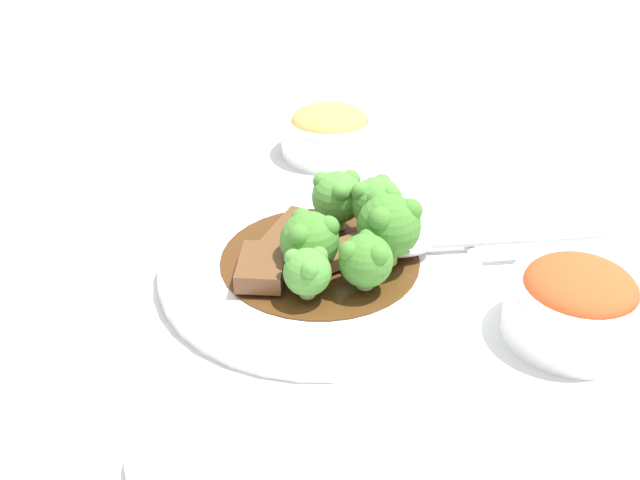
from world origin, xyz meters
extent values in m
plane|color=silver|center=(0.00, 0.00, 0.00)|extent=(4.00, 4.00, 0.00)
cylinder|color=white|center=(0.00, 0.00, 0.01)|extent=(0.27, 0.27, 0.01)
torus|color=white|center=(0.00, 0.00, 0.01)|extent=(0.27, 0.27, 0.01)
cylinder|color=#4C2D14|center=(0.00, 0.00, 0.01)|extent=(0.17, 0.17, 0.00)
cube|color=brown|center=(0.01, -0.02, 0.02)|extent=(0.07, 0.04, 0.01)
cube|color=brown|center=(0.00, 0.04, 0.02)|extent=(0.08, 0.06, 0.01)
cube|color=brown|center=(-0.06, 0.01, 0.03)|extent=(0.06, 0.07, 0.02)
cylinder|color=#8EB756|center=(0.04, 0.03, 0.03)|extent=(0.02, 0.02, 0.01)
sphere|color=#4C8E38|center=(0.04, 0.03, 0.05)|extent=(0.05, 0.05, 0.05)
sphere|color=#4C8E38|center=(0.06, 0.03, 0.06)|extent=(0.02, 0.02, 0.02)
sphere|color=#4C8E38|center=(0.03, 0.04, 0.06)|extent=(0.02, 0.02, 0.02)
sphere|color=#4C8E38|center=(0.03, 0.01, 0.06)|extent=(0.02, 0.02, 0.02)
cylinder|color=#8EB756|center=(0.06, -0.01, 0.03)|extent=(0.01, 0.01, 0.02)
sphere|color=#4C8E38|center=(0.06, -0.01, 0.05)|extent=(0.05, 0.05, 0.05)
sphere|color=#4C8E38|center=(0.07, 0.00, 0.06)|extent=(0.02, 0.02, 0.02)
sphere|color=#4C8E38|center=(0.05, 0.00, 0.06)|extent=(0.02, 0.02, 0.02)
sphere|color=#4C8E38|center=(0.06, -0.02, 0.06)|extent=(0.02, 0.02, 0.02)
cylinder|color=#8EB756|center=(-0.02, -0.01, 0.02)|extent=(0.02, 0.02, 0.01)
sphere|color=#427F2D|center=(-0.02, -0.01, 0.05)|extent=(0.05, 0.05, 0.05)
sphere|color=#427F2D|center=(-0.02, 0.00, 0.06)|extent=(0.02, 0.02, 0.02)
sphere|color=#427F2D|center=(-0.04, -0.02, 0.06)|extent=(0.02, 0.02, 0.02)
sphere|color=#427F2D|center=(-0.01, -0.02, 0.06)|extent=(0.02, 0.02, 0.02)
cylinder|color=#8EB756|center=(-0.04, -0.04, 0.02)|extent=(0.01, 0.01, 0.01)
sphere|color=#4C8E38|center=(-0.04, -0.04, 0.04)|extent=(0.04, 0.04, 0.04)
sphere|color=#4C8E38|center=(-0.05, -0.03, 0.05)|extent=(0.01, 0.01, 0.01)
sphere|color=#4C8E38|center=(-0.05, -0.05, 0.05)|extent=(0.01, 0.01, 0.01)
sphere|color=#4C8E38|center=(-0.03, -0.04, 0.05)|extent=(0.01, 0.01, 0.01)
cylinder|color=#7FA84C|center=(0.00, -0.06, 0.02)|extent=(0.01, 0.01, 0.01)
sphere|color=#427F2D|center=(0.00, -0.06, 0.04)|extent=(0.04, 0.04, 0.04)
sphere|color=#427F2D|center=(-0.01, -0.05, 0.06)|extent=(0.02, 0.02, 0.02)
sphere|color=#427F2D|center=(0.00, -0.07, 0.06)|extent=(0.02, 0.02, 0.02)
sphere|color=#427F2D|center=(0.01, -0.05, 0.06)|extent=(0.02, 0.02, 0.02)
cylinder|color=#7FA84C|center=(0.04, -0.04, 0.03)|extent=(0.02, 0.02, 0.02)
sphere|color=#427F2D|center=(0.04, -0.04, 0.05)|extent=(0.05, 0.05, 0.05)
sphere|color=#427F2D|center=(0.02, -0.05, 0.07)|extent=(0.02, 0.02, 0.02)
sphere|color=#427F2D|center=(0.05, -0.05, 0.07)|extent=(0.02, 0.02, 0.02)
sphere|color=#427F2D|center=(0.04, -0.03, 0.07)|extent=(0.02, 0.02, 0.02)
ellipsoid|color=#B7B7BC|center=(0.06, -0.04, 0.03)|extent=(0.07, 0.06, 0.01)
cylinder|color=#B7B7BC|center=(0.15, -0.09, 0.02)|extent=(0.14, 0.09, 0.01)
cylinder|color=white|center=(0.10, -0.18, 0.00)|extent=(0.06, 0.06, 0.01)
cylinder|color=white|center=(0.10, -0.18, 0.02)|extent=(0.11, 0.11, 0.04)
torus|color=white|center=(0.10, -0.18, 0.04)|extent=(0.11, 0.11, 0.01)
ellipsoid|color=#D14C23|center=(0.10, -0.18, 0.05)|extent=(0.08, 0.08, 0.03)
cylinder|color=white|center=(0.16, 0.18, 0.00)|extent=(0.06, 0.06, 0.01)
cylinder|color=white|center=(0.16, 0.18, 0.02)|extent=(0.11, 0.11, 0.04)
torus|color=white|center=(0.16, 0.18, 0.04)|extent=(0.11, 0.11, 0.01)
ellipsoid|color=tan|center=(0.16, 0.18, 0.04)|extent=(0.08, 0.08, 0.03)
cylinder|color=white|center=(-0.19, -0.11, 0.01)|extent=(0.08, 0.08, 0.01)
torus|color=white|center=(-0.19, -0.11, 0.01)|extent=(0.08, 0.08, 0.01)
camera|label=1|loc=(-0.33, -0.41, 0.37)|focal=42.00mm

